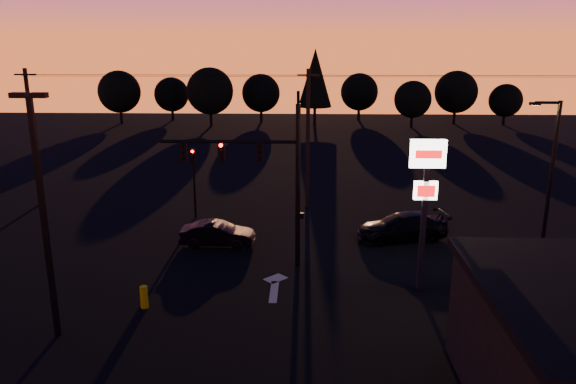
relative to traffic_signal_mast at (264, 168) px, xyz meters
name	(u,v)px	position (x,y,z in m)	size (l,w,h in m)	color
ground	(261,302)	(0.10, -3.99, -4.94)	(120.00, 120.00, 0.00)	black
lane_arrow	(275,285)	(0.60, -2.33, -4.93)	(1.20, 3.10, 0.01)	beige
traffic_signal_mast	(264,168)	(0.00, 0.00, 0.00)	(6.79, 0.52, 8.58)	black
secondary_signal	(194,173)	(-4.90, 7.49, -2.07)	(0.30, 0.31, 4.35)	black
parking_lot_light	(42,203)	(-7.40, -6.99, 0.33)	(1.25, 0.30, 9.14)	black
pylon_sign	(426,183)	(7.10, -2.49, -0.02)	(1.50, 0.28, 6.80)	black
streetlight	(549,174)	(14.01, 1.51, -0.52)	(1.55, 0.35, 8.00)	black
utility_pole_0	(33,137)	(-15.90, 10.01, -0.34)	(1.40, 0.26, 9.00)	black
utility_pole_1	(308,138)	(2.10, 10.01, -0.34)	(1.40, 0.26, 9.00)	black
power_wires	(308,76)	(2.10, 10.01, 3.63)	(36.00, 1.22, 0.07)	black
bollard	(144,297)	(-4.73, -4.65, -4.46)	(0.32, 0.32, 0.96)	#D6CD00
tree_0	(119,92)	(-21.90, 46.01, -0.88)	(5.36, 5.36, 6.74)	black
tree_1	(172,94)	(-15.90, 49.01, -1.50)	(4.54, 4.54, 5.71)	black
tree_2	(210,91)	(-9.90, 44.01, -0.57)	(5.77, 5.78, 7.26)	black
tree_3	(261,93)	(-3.90, 48.01, -1.19)	(4.95, 4.95, 6.22)	black
tree_4	(315,78)	(3.10, 45.01, 0.99)	(4.18, 4.18, 9.50)	black
tree_5	(359,92)	(9.10, 50.01, -1.19)	(4.95, 4.95, 6.22)	black
tree_6	(413,99)	(15.10, 44.01, -1.50)	(4.54, 4.54, 5.71)	black
tree_7	(456,92)	(21.10, 47.01, -0.88)	(5.36, 5.36, 6.74)	black
tree_8	(506,100)	(27.10, 46.01, -1.82)	(4.12, 4.12, 5.19)	black
car_mid	(217,234)	(-2.78, 2.67, -4.28)	(1.38, 3.96, 1.30)	black
car_right	(402,227)	(7.36, 3.91, -4.20)	(2.07, 5.08, 1.47)	black
suv_parked	(562,317)	(11.66, -6.40, -4.18)	(2.50, 5.42, 1.51)	black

